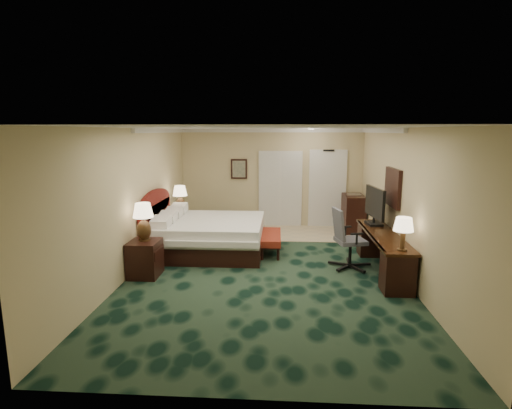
# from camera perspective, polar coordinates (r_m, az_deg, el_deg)

# --- Properties ---
(floor) EXTENTS (5.00, 7.50, 0.00)m
(floor) POSITION_cam_1_polar(r_m,az_deg,el_deg) (7.77, 1.43, -9.41)
(floor) COLOR black
(floor) RESTS_ON ground
(ceiling) EXTENTS (5.00, 7.50, 0.00)m
(ceiling) POSITION_cam_1_polar(r_m,az_deg,el_deg) (7.31, 1.53, 10.92)
(ceiling) COLOR silver
(ceiling) RESTS_ON wall_back
(wall_back) EXTENTS (5.00, 0.00, 2.70)m
(wall_back) POSITION_cam_1_polar(r_m,az_deg,el_deg) (11.13, 2.21, 3.81)
(wall_back) COLOR #C7B88D
(wall_back) RESTS_ON ground
(wall_front) EXTENTS (5.00, 0.00, 2.70)m
(wall_front) POSITION_cam_1_polar(r_m,az_deg,el_deg) (3.79, -0.70, -9.48)
(wall_front) COLOR #C7B88D
(wall_front) RESTS_ON ground
(wall_left) EXTENTS (0.00, 7.50, 2.70)m
(wall_left) POSITION_cam_1_polar(r_m,az_deg,el_deg) (7.92, -16.92, 0.62)
(wall_left) COLOR #C7B88D
(wall_left) RESTS_ON ground
(wall_right) EXTENTS (0.00, 7.50, 2.70)m
(wall_right) POSITION_cam_1_polar(r_m,az_deg,el_deg) (7.74, 20.30, 0.21)
(wall_right) COLOR #C7B88D
(wall_right) RESTS_ON ground
(crown_molding) EXTENTS (5.00, 7.50, 0.10)m
(crown_molding) POSITION_cam_1_polar(r_m,az_deg,el_deg) (7.31, 1.53, 10.53)
(crown_molding) COLOR silver
(crown_molding) RESTS_ON wall_back
(tile_patch) EXTENTS (3.20, 1.70, 0.01)m
(tile_patch) POSITION_cam_1_polar(r_m,az_deg,el_deg) (10.56, 6.94, -4.06)
(tile_patch) COLOR #C5B490
(tile_patch) RESTS_ON ground
(headboard) EXTENTS (0.12, 2.00, 1.40)m
(headboard) POSITION_cam_1_polar(r_m,az_deg,el_deg) (8.95, -14.12, -2.38)
(headboard) COLOR #4B140C
(headboard) RESTS_ON ground
(entry_door) EXTENTS (1.02, 0.06, 2.18)m
(entry_door) POSITION_cam_1_polar(r_m,az_deg,el_deg) (11.21, 10.15, 2.15)
(entry_door) COLOR silver
(entry_door) RESTS_ON ground
(closet_doors) EXTENTS (1.20, 0.06, 2.10)m
(closet_doors) POSITION_cam_1_polar(r_m,az_deg,el_deg) (11.13, 3.48, 2.24)
(closet_doors) COLOR #BBBBBB
(closet_doors) RESTS_ON ground
(wall_art) EXTENTS (0.45, 0.06, 0.55)m
(wall_art) POSITION_cam_1_polar(r_m,az_deg,el_deg) (11.12, -2.44, 5.10)
(wall_art) COLOR #4B5D54
(wall_art) RESTS_ON wall_back
(wall_mirror) EXTENTS (0.05, 0.95, 0.75)m
(wall_mirror) POSITION_cam_1_polar(r_m,az_deg,el_deg) (8.27, 18.95, 2.32)
(wall_mirror) COLOR white
(wall_mirror) RESTS_ON wall_right
(bed) EXTENTS (2.27, 2.11, 0.72)m
(bed) POSITION_cam_1_polar(r_m,az_deg,el_deg) (8.90, -6.46, -4.46)
(bed) COLOR white
(bed) RESTS_ON ground
(nightstand_near) EXTENTS (0.53, 0.61, 0.66)m
(nightstand_near) POSITION_cam_1_polar(r_m,az_deg,el_deg) (7.68, -15.58, -7.44)
(nightstand_near) COLOR black
(nightstand_near) RESTS_ON ground
(nightstand_far) EXTENTS (0.54, 0.61, 0.67)m
(nightstand_far) POSITION_cam_1_polar(r_m,az_deg,el_deg) (10.03, -10.82, -3.01)
(nightstand_far) COLOR black
(nightstand_far) RESTS_ON ground
(lamp_near) EXTENTS (0.40, 0.40, 0.70)m
(lamp_near) POSITION_cam_1_polar(r_m,az_deg,el_deg) (7.55, -15.77, -2.41)
(lamp_near) COLOR black
(lamp_near) RESTS_ON nightstand_near
(lamp_far) EXTENTS (0.38, 0.38, 0.66)m
(lamp_far) POSITION_cam_1_polar(r_m,az_deg,el_deg) (9.94, -10.78, 0.78)
(lamp_far) COLOR black
(lamp_far) RESTS_ON nightstand_far
(bed_bench) EXTENTS (0.44, 1.25, 0.42)m
(bed_bench) POSITION_cam_1_polar(r_m,az_deg,el_deg) (8.81, 2.12, -5.56)
(bed_bench) COLOR maroon
(bed_bench) RESTS_ON ground
(desk) EXTENTS (0.55, 2.54, 0.73)m
(desk) POSITION_cam_1_polar(r_m,az_deg,el_deg) (7.99, 17.61, -6.59)
(desk) COLOR black
(desk) RESTS_ON ground
(tv) EXTENTS (0.20, 1.00, 0.78)m
(tv) POSITION_cam_1_polar(r_m,az_deg,el_deg) (8.52, 16.60, -0.24)
(tv) COLOR black
(tv) RESTS_ON desk
(desk_lamp) EXTENTS (0.36, 0.36, 0.56)m
(desk_lamp) POSITION_cam_1_polar(r_m,az_deg,el_deg) (6.85, 20.27, -3.95)
(desk_lamp) COLOR black
(desk_lamp) RESTS_ON desk
(desk_chair) EXTENTS (0.82, 0.78, 1.18)m
(desk_chair) POSITION_cam_1_polar(r_m,az_deg,el_deg) (7.98, 13.38, -4.71)
(desk_chair) COLOR #4D4C57
(desk_chair) RESTS_ON ground
(minibar) EXTENTS (0.51, 0.92, 0.98)m
(minibar) POSITION_cam_1_polar(r_m,az_deg,el_deg) (10.89, 13.72, -1.23)
(minibar) COLOR black
(minibar) RESTS_ON ground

